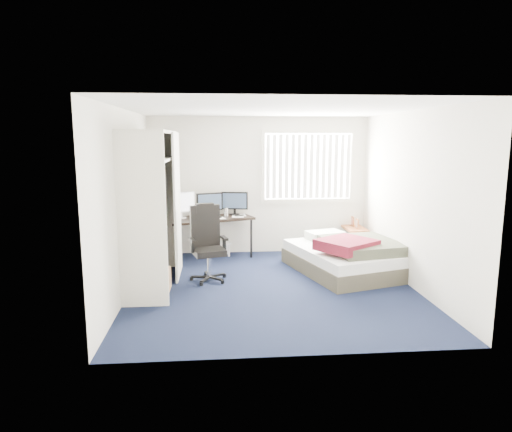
{
  "coord_description": "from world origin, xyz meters",
  "views": [
    {
      "loc": [
        -0.76,
        -6.23,
        2.12
      ],
      "look_at": [
        -0.2,
        0.4,
        0.97
      ],
      "focal_mm": 32.0,
      "sensor_mm": 36.0,
      "label": 1
    }
  ],
  "objects_px": {
    "desk": "(209,215)",
    "nightstand": "(354,230)",
    "office_chair": "(207,251)",
    "bed": "(347,256)"
  },
  "relations": [
    {
      "from": "desk",
      "to": "nightstand",
      "type": "xyz_separation_m",
      "value": [
        2.67,
        0.09,
        -0.34
      ]
    },
    {
      "from": "desk",
      "to": "office_chair",
      "type": "relative_size",
      "value": 1.42
    },
    {
      "from": "nightstand",
      "to": "office_chair",
      "type": "bearing_deg",
      "value": -152.9
    },
    {
      "from": "bed",
      "to": "nightstand",
      "type": "bearing_deg",
      "value": 68.31
    },
    {
      "from": "nightstand",
      "to": "bed",
      "type": "distance_m",
      "value": 1.3
    },
    {
      "from": "office_chair",
      "to": "nightstand",
      "type": "bearing_deg",
      "value": 27.1
    },
    {
      "from": "nightstand",
      "to": "bed",
      "type": "bearing_deg",
      "value": -111.69
    },
    {
      "from": "office_chair",
      "to": "nightstand",
      "type": "distance_m",
      "value": 3.01
    },
    {
      "from": "desk",
      "to": "bed",
      "type": "relative_size",
      "value": 0.76
    },
    {
      "from": "nightstand",
      "to": "bed",
      "type": "xyz_separation_m",
      "value": [
        -0.48,
        -1.2,
        -0.16
      ]
    }
  ]
}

